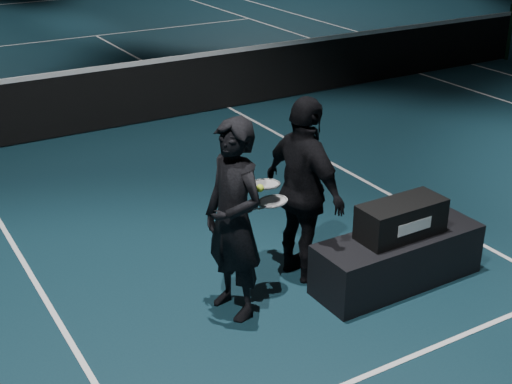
{
  "coord_description": "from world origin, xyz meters",
  "views": [
    {
      "loc": [
        -5.24,
        -9.69,
        3.47
      ],
      "look_at": [
        -2.47,
        -5.03,
        1.03
      ],
      "focal_mm": 50.0,
      "sensor_mm": 36.0,
      "label": 1
    }
  ],
  "objects_px": {
    "player_b": "(304,191)",
    "racket_upper": "(265,184)",
    "tennis_balls": "(256,186)",
    "player_a": "(234,220)",
    "player_bench": "(397,259)",
    "racket_bag": "(401,219)",
    "racket_lower": "(273,201)"
  },
  "relations": [
    {
      "from": "racket_lower",
      "to": "racket_upper",
      "type": "height_order",
      "value": "racket_upper"
    },
    {
      "from": "racket_bag",
      "to": "tennis_balls",
      "type": "relative_size",
      "value": 6.77
    },
    {
      "from": "player_b",
      "to": "racket_lower",
      "type": "distance_m",
      "value": 0.4
    },
    {
      "from": "player_b",
      "to": "tennis_balls",
      "type": "relative_size",
      "value": 14.46
    },
    {
      "from": "player_b",
      "to": "racket_upper",
      "type": "bearing_deg",
      "value": 93.45
    },
    {
      "from": "player_a",
      "to": "player_bench",
      "type": "bearing_deg",
      "value": 66.9
    },
    {
      "from": "racket_bag",
      "to": "racket_upper",
      "type": "bearing_deg",
      "value": 155.99
    },
    {
      "from": "racket_upper",
      "to": "player_a",
      "type": "bearing_deg",
      "value": -178.29
    },
    {
      "from": "player_a",
      "to": "player_b",
      "type": "bearing_deg",
      "value": 93.45
    },
    {
      "from": "racket_bag",
      "to": "player_a",
      "type": "relative_size",
      "value": 0.47
    },
    {
      "from": "racket_upper",
      "to": "tennis_balls",
      "type": "bearing_deg",
      "value": -170.43
    },
    {
      "from": "racket_bag",
      "to": "player_a",
      "type": "distance_m",
      "value": 1.56
    },
    {
      "from": "player_a",
      "to": "player_b",
      "type": "xyz_separation_m",
      "value": [
        0.83,
        0.19,
        0.0
      ]
    },
    {
      "from": "player_a",
      "to": "racket_upper",
      "type": "bearing_deg",
      "value": 99.16
    },
    {
      "from": "racket_lower",
      "to": "tennis_balls",
      "type": "bearing_deg",
      "value": 178.53
    },
    {
      "from": "player_a",
      "to": "racket_upper",
      "type": "relative_size",
      "value": 2.55
    },
    {
      "from": "player_bench",
      "to": "racket_bag",
      "type": "distance_m",
      "value": 0.41
    },
    {
      "from": "racket_bag",
      "to": "racket_lower",
      "type": "xyz_separation_m",
      "value": [
        -1.06,
        0.46,
        0.24
      ]
    },
    {
      "from": "player_a",
      "to": "racket_lower",
      "type": "xyz_separation_m",
      "value": [
        0.44,
        0.1,
        0.03
      ]
    },
    {
      "from": "racket_upper",
      "to": "tennis_balls",
      "type": "relative_size",
      "value": 5.67
    },
    {
      "from": "player_b",
      "to": "tennis_balls",
      "type": "xyz_separation_m",
      "value": [
        -0.58,
        -0.13,
        0.23
      ]
    },
    {
      "from": "tennis_balls",
      "to": "player_a",
      "type": "bearing_deg",
      "value": -165.64
    },
    {
      "from": "player_bench",
      "to": "player_b",
      "type": "distance_m",
      "value": 1.07
    },
    {
      "from": "racket_upper",
      "to": "tennis_balls",
      "type": "distance_m",
      "value": 0.15
    },
    {
      "from": "racket_bag",
      "to": "racket_upper",
      "type": "distance_m",
      "value": 1.29
    },
    {
      "from": "player_b",
      "to": "racket_upper",
      "type": "xyz_separation_m",
      "value": [
        -0.45,
        -0.06,
        0.19
      ]
    },
    {
      "from": "player_a",
      "to": "player_b",
      "type": "relative_size",
      "value": 1.0
    },
    {
      "from": "player_bench",
      "to": "player_b",
      "type": "bearing_deg",
      "value": 140.21
    },
    {
      "from": "player_b",
      "to": "racket_upper",
      "type": "relative_size",
      "value": 2.55
    },
    {
      "from": "tennis_balls",
      "to": "racket_bag",
      "type": "bearing_deg",
      "value": -18.46
    },
    {
      "from": "player_bench",
      "to": "racket_bag",
      "type": "relative_size",
      "value": 2.0
    },
    {
      "from": "player_b",
      "to": "racket_upper",
      "type": "height_order",
      "value": "player_b"
    }
  ]
}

